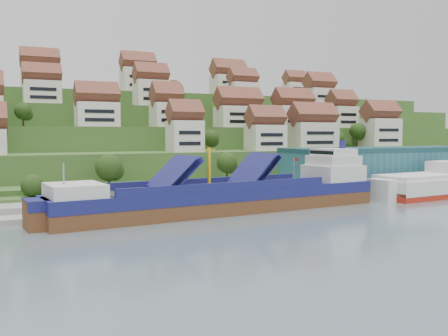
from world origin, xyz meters
name	(u,v)px	position (x,y,z in m)	size (l,w,h in m)	color
ground	(247,210)	(0.00, 0.00, 0.00)	(300.00, 300.00, 0.00)	slate
quay	(290,193)	(20.00, 15.00, 1.10)	(180.00, 14.00, 2.20)	gray
hillside	(126,147)	(0.00, 103.55, 10.66)	(260.00, 128.00, 31.00)	#2D4C1E
hillside_village	(172,108)	(4.49, 60.71, 24.29)	(160.28, 62.56, 28.80)	silver
hillside_trees	(142,133)	(-10.36, 43.44, 16.27)	(143.38, 61.93, 31.68)	#264216
warehouse	(382,165)	(52.00, 17.00, 7.20)	(60.00, 15.00, 10.00)	#265E69
flagpole	(294,172)	(18.11, 10.00, 6.88)	(1.28, 0.16, 8.00)	gray
cargo_ship	(233,197)	(-3.14, 0.13, 3.07)	(72.34, 17.95, 15.80)	#58321B
second_ship	(432,185)	(53.78, 0.77, 2.87)	(33.82, 15.27, 9.51)	maroon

